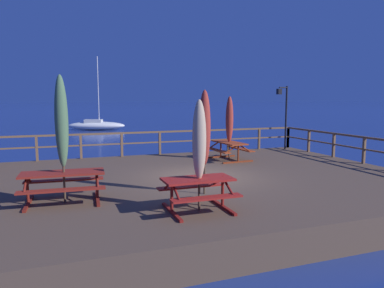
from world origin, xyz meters
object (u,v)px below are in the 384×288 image
(patio_umbrella_tall_mid_left, at_px, (62,122))
(picnic_table_mid_right, at_px, (198,187))
(picnic_table_mid_left, at_px, (63,180))
(lamp_post_hooked, at_px, (284,108))
(patio_umbrella_tall_back_left, at_px, (199,141))
(patio_umbrella_tall_front, at_px, (205,128))
(patio_umbrella_short_mid, at_px, (229,120))
(picnic_table_back_left, at_px, (229,147))
(sailboat_distant, at_px, (96,125))

(patio_umbrella_tall_mid_left, bearing_deg, picnic_table_mid_right, -31.81)
(picnic_table_mid_right, distance_m, picnic_table_mid_left, 3.44)
(picnic_table_mid_left, distance_m, lamp_post_hooked, 12.35)
(patio_umbrella_tall_back_left, xyz_separation_m, patio_umbrella_tall_front, (0.68, 1.34, 0.16))
(patio_umbrella_tall_back_left, distance_m, patio_umbrella_tall_mid_left, 3.46)
(patio_umbrella_short_mid, relative_size, patio_umbrella_tall_front, 0.95)
(picnic_table_back_left, distance_m, sailboat_distant, 26.28)
(picnic_table_back_left, relative_size, lamp_post_hooked, 0.60)
(patio_umbrella_tall_front, bearing_deg, picnic_table_back_left, 57.20)
(picnic_table_mid_right, distance_m, patio_umbrella_tall_back_left, 1.09)
(sailboat_distant, bearing_deg, patio_umbrella_tall_back_left, -91.39)
(picnic_table_mid_right, xyz_separation_m, patio_umbrella_tall_mid_left, (-2.90, 1.80, 1.47))
(picnic_table_mid_right, xyz_separation_m, picnic_table_mid_left, (-2.92, 1.81, 0.01))
(patio_umbrella_short_mid, bearing_deg, picnic_table_mid_left, -147.22)
(lamp_post_hooked, bearing_deg, picnic_table_back_left, -154.45)
(patio_umbrella_tall_mid_left, bearing_deg, patio_umbrella_tall_back_left, -31.68)
(patio_umbrella_tall_back_left, bearing_deg, sailboat_distant, 88.61)
(patio_umbrella_tall_front, distance_m, sailboat_distant, 30.92)
(picnic_table_mid_left, xyz_separation_m, lamp_post_hooked, (10.60, 6.14, 1.55))
(patio_umbrella_tall_mid_left, bearing_deg, picnic_table_back_left, 32.75)
(picnic_table_back_left, bearing_deg, patio_umbrella_tall_front, -122.80)
(patio_umbrella_short_mid, distance_m, sailboat_distant, 26.29)
(picnic_table_back_left, relative_size, sailboat_distant, 0.25)
(patio_umbrella_tall_back_left, distance_m, patio_umbrella_tall_front, 1.51)
(sailboat_distant, bearing_deg, picnic_table_back_left, -83.54)
(picnic_table_mid_left, height_order, patio_umbrella_tall_front, patio_umbrella_tall_front)
(picnic_table_mid_right, height_order, sailboat_distant, sailboat_distant)
(picnic_table_back_left, height_order, patio_umbrella_short_mid, patio_umbrella_short_mid)
(picnic_table_back_left, xyz_separation_m, lamp_post_hooked, (3.91, 1.87, 1.56))
(lamp_post_hooked, bearing_deg, picnic_table_mid_right, -134.00)
(patio_umbrella_tall_mid_left, relative_size, patio_umbrella_tall_front, 1.13)
(picnic_table_mid_right, bearing_deg, picnic_table_back_left, 58.23)
(picnic_table_back_left, relative_size, patio_umbrella_tall_front, 0.68)
(patio_umbrella_tall_front, bearing_deg, patio_umbrella_tall_back_left, -116.78)
(patio_umbrella_short_mid, distance_m, lamp_post_hooked, 4.31)
(patio_umbrella_tall_back_left, xyz_separation_m, sailboat_distant, (0.78, 32.19, -1.90))
(picnic_table_mid_left, relative_size, patio_umbrella_short_mid, 0.78)
(picnic_table_back_left, bearing_deg, patio_umbrella_tall_mid_left, -147.25)
(patio_umbrella_short_mid, height_order, patio_umbrella_tall_front, patio_umbrella_tall_front)
(lamp_post_hooked, bearing_deg, sailboat_distant, 105.82)
(patio_umbrella_tall_back_left, height_order, lamp_post_hooked, lamp_post_hooked)
(patio_umbrella_tall_mid_left, height_order, patio_umbrella_tall_front, patio_umbrella_tall_mid_left)
(picnic_table_back_left, distance_m, patio_umbrella_tall_front, 5.78)
(patio_umbrella_short_mid, xyz_separation_m, patio_umbrella_tall_front, (-3.09, -4.81, 0.09))
(picnic_table_mid_right, height_order, picnic_table_mid_left, same)
(picnic_table_back_left, height_order, patio_umbrella_tall_front, patio_umbrella_tall_front)
(patio_umbrella_tall_front, bearing_deg, patio_umbrella_short_mid, 57.31)
(patio_umbrella_tall_mid_left, xyz_separation_m, patio_umbrella_short_mid, (6.69, 4.34, -0.31))
(picnic_table_back_left, xyz_separation_m, patio_umbrella_tall_back_left, (-3.74, -6.09, 1.08))
(patio_umbrella_tall_mid_left, distance_m, sailboat_distant, 30.70)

